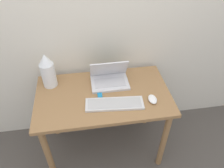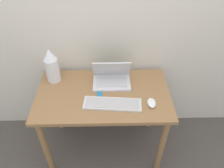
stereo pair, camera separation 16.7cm
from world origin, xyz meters
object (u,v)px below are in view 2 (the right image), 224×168
at_px(laptop, 112,78).
at_px(mouse, 152,103).
at_px(keyboard, 112,104).
at_px(mp3_player, 100,94).
at_px(vase, 52,66).

height_order(laptop, mouse, laptop).
bearing_deg(keyboard, mp3_player, 131.14).
xyz_separation_m(laptop, mouse, (0.29, -0.27, -0.03)).
bearing_deg(mouse, keyboard, 179.99).
height_order(laptop, vase, vase).
relative_size(keyboard, mouse, 4.40).
height_order(laptop, keyboard, laptop).
distance_m(laptop, vase, 0.50).
relative_size(laptop, keyboard, 0.69).
height_order(laptop, mp3_player, laptop).
xyz_separation_m(laptop, mp3_player, (-0.10, -0.16, -0.04)).
bearing_deg(mp3_player, laptop, 57.68).
relative_size(laptop, mp3_player, 5.71).
bearing_deg(keyboard, vase, 147.65).
bearing_deg(mouse, vase, 158.46).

